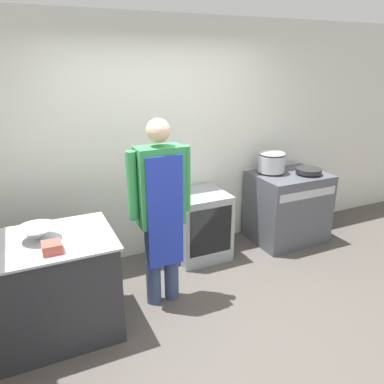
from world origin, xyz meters
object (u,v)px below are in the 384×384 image
(stove, at_px, (287,207))
(plastic_tub, at_px, (52,247))
(person_cook, at_px, (161,205))
(stock_pot, at_px, (272,161))
(fridge_unit, at_px, (199,225))
(mixing_bowl, at_px, (38,233))
(saute_pan, at_px, (309,171))

(stove, bearing_deg, plastic_tub, -163.68)
(person_cook, xyz_separation_m, plastic_tub, (-0.96, -0.27, -0.09))
(plastic_tub, bearing_deg, stock_pot, 19.88)
(fridge_unit, bearing_deg, plastic_tub, -151.00)
(fridge_unit, relative_size, person_cook, 0.45)
(person_cook, bearing_deg, stove, 16.63)
(person_cook, bearing_deg, fridge_unit, 42.72)
(fridge_unit, bearing_deg, person_cook, -137.28)
(stove, bearing_deg, person_cook, -163.37)
(stove, relative_size, fridge_unit, 1.15)
(stock_pot, bearing_deg, mixing_bowl, -165.64)
(stove, distance_m, mixing_bowl, 3.08)
(mixing_bowl, relative_size, saute_pan, 0.97)
(person_cook, xyz_separation_m, mixing_bowl, (-1.04, -0.01, -0.07))
(stock_pot, height_order, saute_pan, stock_pot)
(fridge_unit, height_order, plastic_tub, plastic_tub)
(person_cook, relative_size, plastic_tub, 12.44)
(person_cook, xyz_separation_m, saute_pan, (2.12, 0.45, -0.06))
(fridge_unit, xyz_separation_m, plastic_tub, (-1.68, -0.93, 0.52))
(plastic_tub, bearing_deg, fridge_unit, 29.00)
(stove, height_order, plastic_tub, plastic_tub)
(stove, distance_m, plastic_tub, 3.06)
(stove, height_order, stock_pot, stock_pot)
(plastic_tub, relative_size, stock_pot, 0.43)
(stove, bearing_deg, stock_pot, 148.34)
(stove, relative_size, plastic_tub, 6.39)
(plastic_tub, relative_size, saute_pan, 0.45)
(fridge_unit, xyz_separation_m, mixing_bowl, (-1.76, -0.67, 0.54))
(plastic_tub, height_order, saute_pan, saute_pan)
(person_cook, relative_size, mixing_bowl, 5.79)
(stove, height_order, saute_pan, saute_pan)
(stock_pot, xyz_separation_m, saute_pan, (0.38, -0.25, -0.10))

